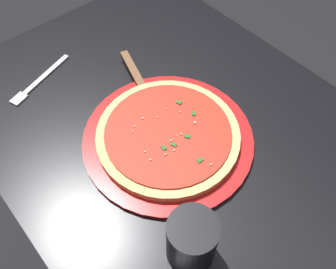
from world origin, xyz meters
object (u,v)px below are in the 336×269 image
object	(u,v)px
pizza_server	(139,82)
fork	(38,82)
pizza	(168,134)
cup_tall_drink	(191,240)
serving_plate	(168,139)

from	to	relation	value
pizza_server	fork	world-z (taller)	pizza_server
pizza	fork	world-z (taller)	pizza
cup_tall_drink	fork	world-z (taller)	cup_tall_drink
pizza_server	cup_tall_drink	xyz separation A→B (m)	(-0.36, 0.17, 0.04)
pizza	fork	distance (m)	0.35
serving_plate	cup_tall_drink	size ratio (longest dim) A/B	3.29
pizza	cup_tall_drink	bearing A→B (deg)	148.41
pizza	cup_tall_drink	world-z (taller)	cup_tall_drink
serving_plate	pizza_server	bearing A→B (deg)	-17.10
pizza_server	cup_tall_drink	world-z (taller)	cup_tall_drink
serving_plate	pizza	xyz separation A→B (m)	(-0.00, -0.00, 0.01)
cup_tall_drink	fork	bearing A→B (deg)	0.00
pizza	serving_plate	bearing A→B (deg)	26.12
serving_plate	pizza	world-z (taller)	pizza
serving_plate	fork	world-z (taller)	serving_plate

